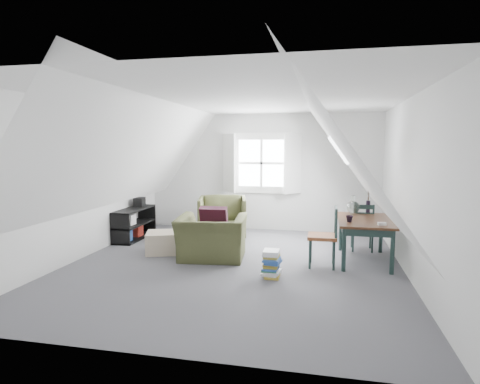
% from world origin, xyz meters
% --- Properties ---
extents(floor, '(5.50, 5.50, 0.00)m').
position_xyz_m(floor, '(0.00, 0.00, 0.00)').
color(floor, '#4C4B51').
rests_on(floor, ground).
extents(ceiling, '(5.50, 5.50, 0.00)m').
position_xyz_m(ceiling, '(0.00, 0.00, 2.50)').
color(ceiling, white).
rests_on(ceiling, wall_back).
extents(wall_back, '(5.00, 0.00, 5.00)m').
position_xyz_m(wall_back, '(0.00, 2.75, 1.25)').
color(wall_back, silver).
rests_on(wall_back, ground).
extents(wall_front, '(5.00, 0.00, 5.00)m').
position_xyz_m(wall_front, '(0.00, -2.75, 1.25)').
color(wall_front, silver).
rests_on(wall_front, ground).
extents(wall_left, '(0.00, 5.50, 5.50)m').
position_xyz_m(wall_left, '(-2.50, 0.00, 1.25)').
color(wall_left, silver).
rests_on(wall_left, ground).
extents(wall_right, '(0.00, 5.50, 5.50)m').
position_xyz_m(wall_right, '(2.50, 0.00, 1.25)').
color(wall_right, silver).
rests_on(wall_right, ground).
extents(slope_left, '(3.19, 5.50, 4.48)m').
position_xyz_m(slope_left, '(-1.55, 0.00, 1.78)').
color(slope_left, white).
rests_on(slope_left, wall_left).
extents(slope_right, '(3.19, 5.50, 4.48)m').
position_xyz_m(slope_right, '(1.55, 0.00, 1.78)').
color(slope_right, white).
rests_on(slope_right, wall_right).
extents(dormer_window, '(1.71, 0.35, 1.30)m').
position_xyz_m(dormer_window, '(0.00, 2.68, 1.45)').
color(dormer_window, white).
rests_on(dormer_window, wall_back).
extents(skylight, '(0.35, 0.75, 0.47)m').
position_xyz_m(skylight, '(1.55, 1.30, 1.75)').
color(skylight, white).
rests_on(skylight, slope_right).
extents(armchair_near, '(1.16, 1.04, 0.70)m').
position_xyz_m(armchair_near, '(-0.42, 0.27, 0.00)').
color(armchair_near, '#3E4124').
rests_on(armchair_near, floor).
extents(armchair_far, '(1.09, 1.11, 0.85)m').
position_xyz_m(armchair_far, '(-0.60, 1.66, 0.00)').
color(armchair_far, '#3E4124').
rests_on(armchair_far, floor).
extents(throw_pillow, '(0.45, 0.27, 0.46)m').
position_xyz_m(throw_pillow, '(-0.42, 0.42, 0.61)').
color(throw_pillow, '#340E1E').
rests_on(throw_pillow, armchair_near).
extents(ottoman, '(0.68, 0.68, 0.36)m').
position_xyz_m(ottoman, '(-1.35, 0.47, 0.18)').
color(ottoman, '#BAA88E').
rests_on(ottoman, floor).
extents(dining_table, '(0.81, 1.35, 0.67)m').
position_xyz_m(dining_table, '(1.97, 0.64, 0.59)').
color(dining_table, '#331A0D').
rests_on(dining_table, floor).
extents(demijohn, '(0.22, 0.22, 0.30)m').
position_xyz_m(demijohn, '(1.82, 1.09, 0.80)').
color(demijohn, silver).
rests_on(demijohn, dining_table).
extents(vase_twigs, '(0.07, 0.08, 0.55)m').
position_xyz_m(vase_twigs, '(2.07, 1.19, 0.80)').
color(vase_twigs, black).
rests_on(vase_twigs, dining_table).
extents(cup, '(0.13, 0.13, 0.10)m').
position_xyz_m(cup, '(1.72, 0.34, 0.67)').
color(cup, black).
rests_on(cup, dining_table).
extents(paper_box, '(0.12, 0.09, 0.04)m').
position_xyz_m(paper_box, '(2.17, 0.19, 0.69)').
color(paper_box, white).
rests_on(paper_box, dining_table).
extents(dining_chair_far, '(0.39, 0.39, 0.83)m').
position_xyz_m(dining_chair_far, '(2.00, 1.31, 0.43)').
color(dining_chair_far, brown).
rests_on(dining_chair_far, floor).
extents(dining_chair_near, '(0.43, 0.43, 0.91)m').
position_xyz_m(dining_chair_near, '(1.36, 0.23, 0.47)').
color(dining_chair_near, brown).
rests_on(dining_chair_near, floor).
extents(media_shelf, '(0.39, 1.17, 0.60)m').
position_xyz_m(media_shelf, '(-2.31, 1.30, 0.27)').
color(media_shelf, black).
rests_on(media_shelf, floor).
extents(electronics_box, '(0.20, 0.27, 0.20)m').
position_xyz_m(electronics_box, '(-2.31, 1.59, 0.68)').
color(electronics_box, black).
rests_on(electronics_box, media_shelf).
extents(magazine_stack, '(0.28, 0.34, 0.38)m').
position_xyz_m(magazine_stack, '(0.64, -0.44, 0.19)').
color(magazine_stack, '#B29933').
rests_on(magazine_stack, floor).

